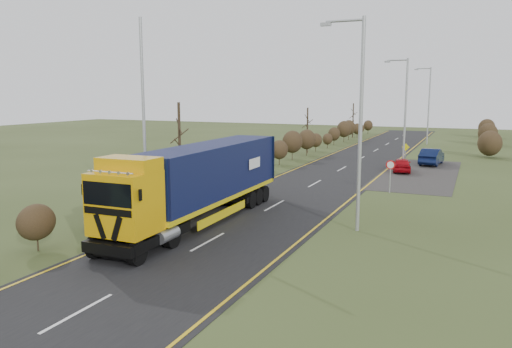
{
  "coord_description": "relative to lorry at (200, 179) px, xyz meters",
  "views": [
    {
      "loc": [
        10.72,
        -22.83,
        6.59
      ],
      "look_at": [
        -0.35,
        2.09,
        2.18
      ],
      "focal_mm": 35.0,
      "sensor_mm": 36.0,
      "label": 1
    }
  ],
  "objects": [
    {
      "name": "road",
      "position": [
        2.02,
        11.15,
        -2.3
      ],
      "size": [
        8.0,
        120.0,
        0.02
      ],
      "primitive_type": "cube",
      "color": "black",
      "rests_on": "ground"
    },
    {
      "name": "warning_board",
      "position": [
        6.59,
        27.45,
        -1.16
      ],
      "size": [
        0.72,
        0.11,
        1.89
      ],
      "color": "#A2A5A8",
      "rests_on": "ground"
    },
    {
      "name": "ground",
      "position": [
        2.02,
        1.15,
        -2.31
      ],
      "size": [
        160.0,
        160.0,
        0.0
      ],
      "primitive_type": "plane",
      "color": "#343F1B",
      "rests_on": "ground"
    },
    {
      "name": "streetlight_near",
      "position": [
        7.57,
        1.78,
        3.28
      ],
      "size": [
        2.13,
        0.2,
        10.08
      ],
      "color": "#A2A5A8",
      "rests_on": "ground"
    },
    {
      "name": "hedgerow",
      "position": [
        -3.98,
        9.04,
        -0.69
      ],
      "size": [
        2.24,
        102.04,
        6.05
      ],
      "color": "#302215",
      "rests_on": "ground"
    },
    {
      "name": "left_pole",
      "position": [
        -3.29,
        -0.09,
        2.91
      ],
      "size": [
        0.16,
        0.16,
        10.43
      ],
      "primitive_type": "cylinder",
      "color": "#A2A5A8",
      "rests_on": "ground"
    },
    {
      "name": "layby",
      "position": [
        8.52,
        21.15,
        -2.29
      ],
      "size": [
        6.0,
        18.0,
        0.02
      ],
      "primitive_type": "cube",
      "color": "#2B2926",
      "rests_on": "ground"
    },
    {
      "name": "streetlight_far",
      "position": [
        6.66,
        46.92,
        3.2
      ],
      "size": [
        2.1,
        0.2,
        9.93
      ],
      "color": "#A2A5A8",
      "rests_on": "ground"
    },
    {
      "name": "car_blue_sedan",
      "position": [
        9.0,
        27.21,
        -1.55
      ],
      "size": [
        2.02,
        4.73,
        1.52
      ],
      "primitive_type": "imported",
      "rotation": [
        0.0,
        0.0,
        3.05
      ],
      "color": "#091334",
      "rests_on": "ground"
    },
    {
      "name": "speed_sign",
      "position": [
        7.62,
        11.91,
        -0.77
      ],
      "size": [
        0.61,
        0.1,
        2.21
      ],
      "color": "#A2A5A8",
      "rests_on": "ground"
    },
    {
      "name": "lorry",
      "position": [
        0.0,
        0.0,
        0.0
      ],
      "size": [
        2.84,
        14.62,
        4.06
      ],
      "rotation": [
        0.0,
        0.0,
        0.02
      ],
      "color": "black",
      "rests_on": "ground"
    },
    {
      "name": "car_red_hatchback",
      "position": [
        7.08,
        21.54,
        -1.69
      ],
      "size": [
        2.01,
        3.78,
        1.23
      ],
      "primitive_type": "imported",
      "rotation": [
        0.0,
        0.0,
        3.3
      ],
      "color": "#A60810",
      "rests_on": "ground"
    },
    {
      "name": "lane_markings",
      "position": [
        2.02,
        10.84,
        -2.28
      ],
      "size": [
        7.52,
        116.0,
        0.01
      ],
      "color": "gold",
      "rests_on": "road"
    },
    {
      "name": "streetlight_mid",
      "position": [
        6.85,
        22.98,
        2.98
      ],
      "size": [
        2.03,
        0.19,
        9.56
      ],
      "color": "#A2A5A8",
      "rests_on": "ground"
    }
  ]
}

